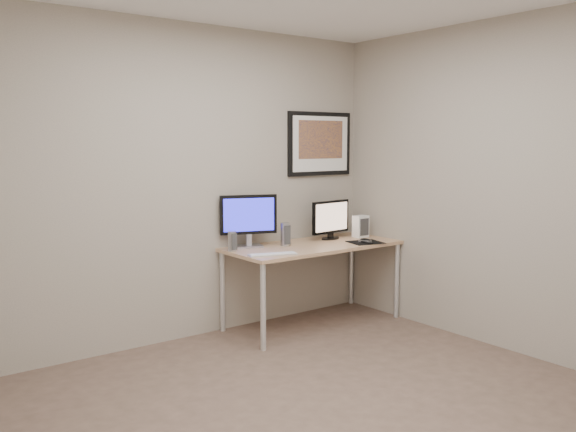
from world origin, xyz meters
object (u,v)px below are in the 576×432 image
(monitor_tv, at_px, (331,219))
(fan_unit, at_px, (361,226))
(keyboard, at_px, (273,254))
(framed_art, at_px, (320,144))
(monitor_large, at_px, (249,218))
(speaker_right, at_px, (285,234))
(speaker_left, at_px, (232,241))
(desk, at_px, (313,252))

(monitor_tv, bearing_deg, fan_unit, -19.57)
(keyboard, distance_m, fan_unit, 1.24)
(framed_art, xyz_separation_m, keyboard, (-0.94, -0.53, -0.88))
(framed_art, height_order, monitor_large, framed_art)
(framed_art, bearing_deg, fan_unit, -46.35)
(framed_art, distance_m, speaker_right, 1.02)
(monitor_large, height_order, keyboard, monitor_large)
(fan_unit, bearing_deg, monitor_large, 171.27)
(fan_unit, bearing_deg, framed_art, 133.63)
(monitor_large, xyz_separation_m, keyboard, (-0.05, -0.43, -0.25))
(framed_art, height_order, fan_unit, framed_art)
(speaker_right, relative_size, fan_unit, 0.97)
(monitor_large, distance_m, speaker_right, 0.36)
(fan_unit, bearing_deg, speaker_left, 175.72)
(speaker_left, bearing_deg, monitor_tv, 0.41)
(desk, distance_m, monitor_large, 0.66)
(desk, xyz_separation_m, fan_unit, (0.62, 0.04, 0.17))
(desk, distance_m, speaker_right, 0.31)
(speaker_right, bearing_deg, speaker_left, -176.78)
(keyboard, relative_size, fan_unit, 1.92)
(fan_unit, bearing_deg, desk, -176.03)
(desk, bearing_deg, monitor_tv, 21.16)
(desk, height_order, framed_art, framed_art)
(speaker_right, bearing_deg, framed_art, 31.55)
(framed_art, relative_size, speaker_right, 3.71)
(speaker_left, bearing_deg, framed_art, 11.30)
(speaker_left, bearing_deg, speaker_right, -4.43)
(keyboard, bearing_deg, desk, 36.24)
(monitor_large, height_order, speaker_right, monitor_large)
(desk, height_order, monitor_tv, monitor_tv)
(speaker_left, bearing_deg, fan_unit, -2.47)
(speaker_left, relative_size, fan_unit, 0.81)
(monitor_large, bearing_deg, framed_art, 26.47)
(monitor_large, bearing_deg, speaker_right, -4.51)
(keyboard, bearing_deg, monitor_tv, 36.99)
(framed_art, bearing_deg, desk, -136.54)
(monitor_tv, bearing_deg, speaker_right, 177.35)
(desk, xyz_separation_m, monitor_tv, (0.31, 0.12, 0.26))
(speaker_left, xyz_separation_m, speaker_right, (0.51, -0.06, 0.02))
(fan_unit, bearing_deg, keyboard, -168.54)
(monitor_large, relative_size, speaker_left, 2.86)
(framed_art, relative_size, keyboard, 1.88)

